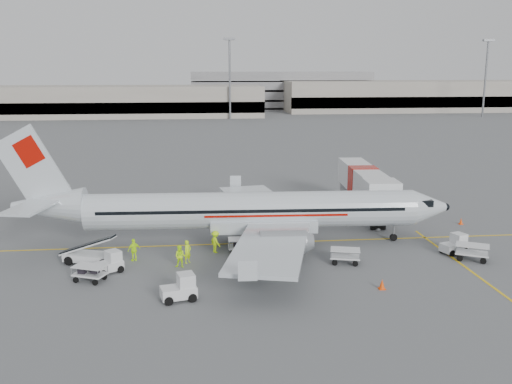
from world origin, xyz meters
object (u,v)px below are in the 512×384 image
aircraft (251,186)px  tug_fore (454,244)px  belt_loader (90,245)px  tug_aft (108,263)px  tug_mid (178,287)px  jet_bridge (363,190)px

aircraft → tug_fore: aircraft is taller
belt_loader → tug_fore: size_ratio=2.55×
aircraft → tug_aft: aircraft is taller
tug_mid → tug_aft: size_ratio=1.09×
aircraft → tug_fore: 16.17m
tug_mid → tug_aft: tug_mid is taller
belt_loader → tug_aft: size_ratio=2.58×
tug_fore → tug_mid: tug_mid is taller
tug_mid → tug_aft: (-4.98, 5.32, -0.07)m
jet_bridge → tug_aft: size_ratio=8.87×
jet_bridge → tug_mid: (-17.35, -20.10, -1.44)m
jet_bridge → belt_loader: size_ratio=3.44×
aircraft → tug_mid: aircraft is taller
tug_fore → jet_bridge: bearing=84.7°
belt_loader → tug_aft: bearing=-36.4°
belt_loader → tug_fore: bearing=17.4°
belt_loader → tug_fore: belt_loader is taller
jet_bridge → tug_fore: size_ratio=8.76×
jet_bridge → aircraft: bearing=-138.9°
aircraft → jet_bridge: bearing=40.1°
tug_mid → tug_fore: bearing=4.9°
tug_fore → tug_mid: bearing=179.1°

